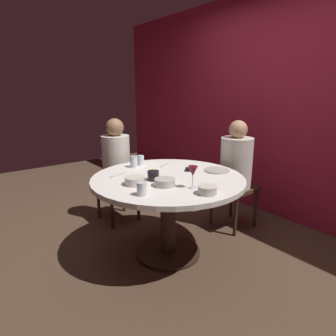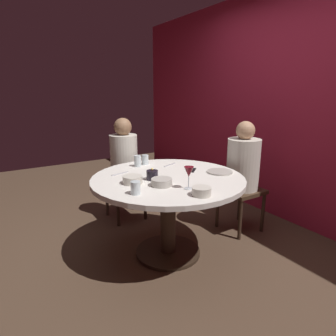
{
  "view_description": "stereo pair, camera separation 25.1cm",
  "coord_description": "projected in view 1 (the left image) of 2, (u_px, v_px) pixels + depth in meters",
  "views": [
    {
      "loc": [
        1.9,
        -1.5,
        1.49
      ],
      "look_at": [
        0.0,
        0.0,
        0.83
      ],
      "focal_mm": 30.91,
      "sensor_mm": 36.0,
      "label": 1
    },
    {
      "loc": [
        2.05,
        -1.29,
        1.49
      ],
      "look_at": [
        0.0,
        0.0,
        0.83
      ],
      "focal_mm": 30.91,
      "sensor_mm": 36.0,
      "label": 2
    }
  ],
  "objects": [
    {
      "name": "bowl_salad_center",
      "position": [
        165.0,
        182.0,
        2.29
      ],
      "size": [
        0.17,
        0.17,
        0.06
      ],
      "primitive_type": "cylinder",
      "color": "#B2ADA3",
      "rests_on": "dining_table"
    },
    {
      "name": "knife_near_plate",
      "position": [
        165.0,
        165.0,
        2.92
      ],
      "size": [
        0.08,
        0.17,
        0.01
      ],
      "primitive_type": "cube",
      "rotation": [
        0.0,
        0.0,
        0.37
      ],
      "color": "#B7B7BC",
      "rests_on": "dining_table"
    },
    {
      "name": "seated_diner_left",
      "position": [
        116.0,
        159.0,
        3.25
      ],
      "size": [
        0.4,
        0.4,
        1.19
      ],
      "rotation": [
        0.0,
        0.0,
        6.28
      ],
      "color": "#3F2D1E",
      "rests_on": "ground"
    },
    {
      "name": "seated_diner_back",
      "position": [
        236.0,
        163.0,
        3.09
      ],
      "size": [
        0.4,
        0.4,
        1.18
      ],
      "rotation": [
        0.0,
        0.0,
        4.71
      ],
      "color": "#3F2D1E",
      "rests_on": "ground"
    },
    {
      "name": "cup_near_candle",
      "position": [
        141.0,
        160.0,
        2.91
      ],
      "size": [
        0.07,
        0.07,
        0.1
      ],
      "primitive_type": "cylinder",
      "color": "silver",
      "rests_on": "dining_table"
    },
    {
      "name": "fork_near_plate",
      "position": [
        118.0,
        175.0,
        2.57
      ],
      "size": [
        0.06,
        0.18,
        0.01
      ],
      "primitive_type": "cube",
      "rotation": [
        0.0,
        0.0,
        0.22
      ],
      "color": "#B7B7BC",
      "rests_on": "dining_table"
    },
    {
      "name": "wine_glass",
      "position": [
        193.0,
        172.0,
        2.21
      ],
      "size": [
        0.08,
        0.08,
        0.18
      ],
      "color": "silver",
      "rests_on": "dining_table"
    },
    {
      "name": "bowl_small_white",
      "position": [
        207.0,
        190.0,
        2.1
      ],
      "size": [
        0.14,
        0.14,
        0.06
      ],
      "primitive_type": "cylinder",
      "color": "beige",
      "rests_on": "dining_table"
    },
    {
      "name": "cell_phone",
      "position": [
        189.0,
        169.0,
        2.75
      ],
      "size": [
        0.15,
        0.15,
        0.01
      ],
      "primitive_type": "cube",
      "rotation": [
        0.0,
        0.0,
        3.87
      ],
      "color": "black",
      "rests_on": "dining_table"
    },
    {
      "name": "cup_by_left_diner",
      "position": [
        142.0,
        189.0,
        2.08
      ],
      "size": [
        0.07,
        0.07,
        0.1
      ],
      "primitive_type": "cylinder",
      "color": "silver",
      "rests_on": "dining_table"
    },
    {
      "name": "bowl_serving_large",
      "position": [
        135.0,
        181.0,
        2.32
      ],
      "size": [
        0.16,
        0.16,
        0.06
      ],
      "primitive_type": "cylinder",
      "color": "beige",
      "rests_on": "dining_table"
    },
    {
      "name": "candle_holder",
      "position": [
        153.0,
        175.0,
        2.43
      ],
      "size": [
        0.1,
        0.1,
        0.1
      ],
      "color": "black",
      "rests_on": "dining_table"
    },
    {
      "name": "back_wall",
      "position": [
        277.0,
        106.0,
        3.35
      ],
      "size": [
        6.0,
        0.1,
        2.6
      ],
      "primitive_type": "cube",
      "color": "maroon",
      "rests_on": "ground"
    },
    {
      "name": "dinner_plate",
      "position": [
        217.0,
        170.0,
        2.7
      ],
      "size": [
        0.24,
        0.24,
        0.01
      ],
      "primitive_type": "cylinder",
      "color": "#B2ADA3",
      "rests_on": "dining_table"
    },
    {
      "name": "cup_by_right_diner",
      "position": [
        134.0,
        162.0,
        2.83
      ],
      "size": [
        0.07,
        0.07,
        0.11
      ],
      "primitive_type": "cylinder",
      "color": "silver",
      "rests_on": "dining_table"
    },
    {
      "name": "ground_plane",
      "position": [
        168.0,
        253.0,
        2.73
      ],
      "size": [
        8.0,
        8.0,
        0.0
      ],
      "primitive_type": "plane",
      "color": "#4C3828"
    },
    {
      "name": "dining_table",
      "position": [
        168.0,
        193.0,
        2.57
      ],
      "size": [
        1.34,
        1.34,
        0.75
      ],
      "color": "silver",
      "rests_on": "ground"
    }
  ]
}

